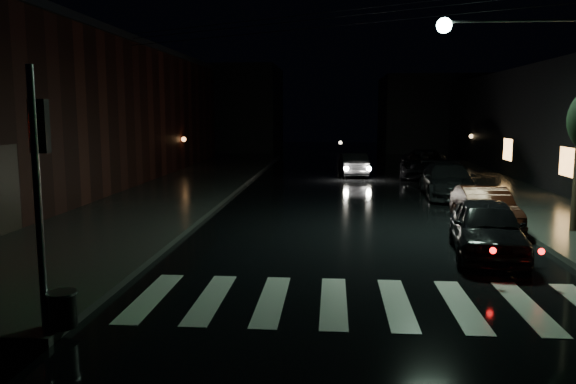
% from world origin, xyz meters
% --- Properties ---
extents(ground, '(120.00, 120.00, 0.00)m').
position_xyz_m(ground, '(0.00, 0.00, 0.00)').
color(ground, black).
rests_on(ground, ground).
extents(sidewalk_left, '(6.00, 44.00, 0.15)m').
position_xyz_m(sidewalk_left, '(-5.00, 14.00, 0.07)').
color(sidewalk_left, '#282826').
rests_on(sidewalk_left, ground).
extents(sidewalk_right, '(4.00, 44.00, 0.15)m').
position_xyz_m(sidewalk_right, '(10.00, 14.00, 0.07)').
color(sidewalk_right, '#282826').
rests_on(sidewalk_right, ground).
extents(building_left, '(10.00, 36.00, 7.00)m').
position_xyz_m(building_left, '(-12.00, 16.00, 3.50)').
color(building_left, black).
rests_on(building_left, ground).
extents(building_far_left, '(14.00, 10.00, 8.00)m').
position_xyz_m(building_far_left, '(-10.00, 45.00, 4.00)').
color(building_far_left, black).
rests_on(building_far_left, ground).
extents(building_far_right, '(14.00, 10.00, 7.00)m').
position_xyz_m(building_far_right, '(14.00, 45.00, 3.50)').
color(building_far_right, black).
rests_on(building_far_right, ground).
extents(crosswalk, '(9.00, 3.00, 0.01)m').
position_xyz_m(crosswalk, '(3.00, 0.50, 0.01)').
color(crosswalk, beige).
rests_on(crosswalk, ground).
extents(signal_pole_corner, '(0.68, 0.61, 4.20)m').
position_xyz_m(signal_pole_corner, '(-2.14, -1.46, 1.54)').
color(signal_pole_corner, slate).
rests_on(signal_pole_corner, ground).
extents(utility_pole, '(4.92, 0.44, 8.00)m').
position_xyz_m(utility_pole, '(8.83, 7.00, 4.60)').
color(utility_pole, black).
rests_on(utility_pole, ground).
extents(parked_car_a, '(2.23, 4.38, 1.43)m').
position_xyz_m(parked_car_a, '(6.28, 4.42, 0.71)').
color(parked_car_a, black).
rests_on(parked_car_a, ground).
extents(parked_car_b, '(1.39, 3.96, 1.30)m').
position_xyz_m(parked_car_b, '(7.09, 7.74, 0.65)').
color(parked_car_b, black).
rests_on(parked_car_b, ground).
extents(parked_car_c, '(2.24, 5.09, 1.46)m').
position_xyz_m(parked_car_c, '(7.29, 14.53, 0.73)').
color(parked_car_c, black).
rests_on(parked_car_c, ground).
extents(parked_car_d, '(3.31, 5.91, 1.56)m').
position_xyz_m(parked_car_d, '(7.45, 21.82, 0.78)').
color(parked_car_d, black).
rests_on(parked_car_d, ground).
extents(oncoming_car, '(1.72, 4.14, 1.33)m').
position_xyz_m(oncoming_car, '(3.50, 22.49, 0.67)').
color(oncoming_car, black).
rests_on(oncoming_car, ground).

